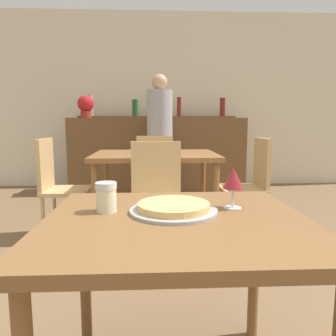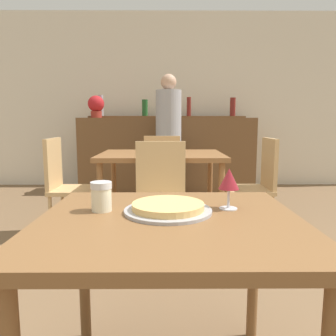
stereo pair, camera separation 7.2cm
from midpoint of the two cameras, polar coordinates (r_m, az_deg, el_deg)
The scene contains 14 objects.
wall_back at distance 5.50m, azimuth -2.36°, elevation 11.63°, with size 8.00×0.05×2.80m.
dining_table_near at distance 1.19m, azimuth -0.32°, elevation -12.54°, with size 0.93×0.84×0.72m.
dining_table_far at distance 2.99m, azimuth -2.92°, elevation 0.95°, with size 1.11×0.81×0.77m.
bar_counter at distance 5.01m, azimuth -2.25°, elevation 2.32°, with size 2.60×0.56×1.11m.
bar_back_shelf at distance 5.12m, azimuth -2.37°, elevation 9.36°, with size 2.39×0.24×0.35m.
chair_far_side_front at distance 2.45m, azimuth -2.91°, elevation -4.67°, with size 0.40×0.40×0.91m.
chair_far_side_back at distance 3.58m, azimuth -2.89°, elevation -0.62°, with size 0.40×0.40×0.91m.
chair_far_side_left at distance 3.14m, azimuth -19.34°, elevation -2.28°, with size 0.40×0.40×0.91m.
chair_far_side_right at distance 3.14m, azimuth 13.56°, elevation -2.06°, with size 0.40×0.40×0.91m.
pizza_tray at distance 1.23m, azimuth -0.72°, elevation -6.99°, with size 0.33×0.33×0.04m.
cheese_shaker at distance 1.26m, azimuth -12.34°, elevation -4.94°, with size 0.08×0.08×0.11m.
person_standing at distance 4.40m, azimuth -1.93°, elevation 6.12°, with size 0.34×0.34×1.68m.
wine_glass at distance 1.29m, azimuth 9.71°, elevation -2.02°, with size 0.08×0.08×0.16m.
potted_plant at distance 5.04m, azimuth -14.53°, elevation 10.53°, with size 0.24×0.24×0.33m.
Camera 1 is at (-0.08, -1.12, 1.06)m, focal length 35.00 mm.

